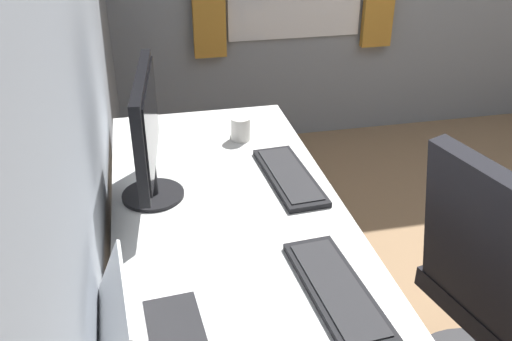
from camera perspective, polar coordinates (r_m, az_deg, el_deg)
name	(u,v)px	position (r m, az deg, el deg)	size (l,w,h in m)	color
wall_back	(52,38)	(1.48, -20.21, 12.68)	(4.60, 0.10, 2.60)	#8C939E
desk	(239,258)	(1.64, -1.72, -8.99)	(1.93, 0.72, 0.73)	white
drawer_pedestal	(218,276)	(2.08, -3.98, -10.77)	(0.40, 0.51, 0.69)	white
monitor_primary	(147,129)	(1.72, -11.13, 4.17)	(0.50, 0.20, 0.41)	black
laptop_leftmost	(152,329)	(1.29, -10.69, -15.78)	(0.34, 0.30, 0.19)	white
keyboard_main	(337,290)	(1.43, 8.31, -12.03)	(0.43, 0.17, 0.02)	black
keyboard_spare	(289,176)	(1.89, 3.44, -0.58)	(0.43, 0.17, 0.02)	black
coffee_mug	(241,128)	(2.16, -1.60, 4.36)	(0.12, 0.08, 0.09)	silver
office_chair	(495,306)	(1.94, 23.38, -12.64)	(0.56, 0.59, 0.97)	black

